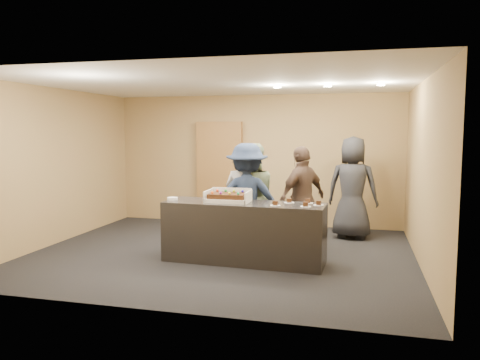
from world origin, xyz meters
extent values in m
plane|color=black|center=(0.00, 0.00, 0.00)|extent=(6.00, 6.00, 0.00)
plane|color=white|center=(0.00, 0.00, 2.70)|extent=(6.00, 6.00, 0.00)
cube|color=#9D784C|center=(0.00, 2.50, 1.35)|extent=(6.00, 0.04, 2.70)
cube|color=#9D784C|center=(0.00, -2.50, 1.35)|extent=(6.00, 0.04, 2.70)
cube|color=#9D784C|center=(-3.00, 0.00, 1.35)|extent=(0.04, 5.00, 2.70)
cube|color=#9D784C|center=(3.00, 0.00, 1.35)|extent=(0.04, 5.00, 2.70)
cube|color=black|center=(0.46, -0.39, 0.45)|extent=(2.43, 0.80, 0.90)
cube|color=brown|center=(-0.76, 2.41, 1.08)|extent=(0.98, 0.15, 2.15)
cube|color=white|center=(0.22, -0.39, 0.93)|extent=(0.63, 0.44, 0.06)
cube|color=white|center=(-0.10, -0.39, 0.99)|extent=(0.02, 0.44, 0.17)
cube|color=white|center=(0.53, -0.39, 0.99)|extent=(0.02, 0.44, 0.17)
cube|color=white|center=(0.22, -0.17, 0.99)|extent=(0.63, 0.02, 0.19)
cube|color=#341B0B|center=(0.22, -0.39, 0.99)|extent=(0.55, 0.38, 0.07)
sphere|color=#EB3F1B|center=(0.01, -0.25, 1.05)|extent=(0.04, 0.04, 0.04)
sphere|color=#178A2C|center=(0.14, -0.25, 1.05)|extent=(0.04, 0.04, 0.04)
sphere|color=#B8DC17|center=(0.27, -0.25, 1.05)|extent=(0.04, 0.04, 0.04)
sphere|color=#2018D2|center=(0.41, -0.25, 1.05)|extent=(0.04, 0.04, 0.04)
sphere|color=#FF5D15|center=(0.01, -0.52, 1.05)|extent=(0.04, 0.04, 0.04)
sphere|color=purple|center=(0.14, -0.52, 1.05)|extent=(0.04, 0.04, 0.04)
sphere|color=yellow|center=(0.27, -0.52, 1.05)|extent=(0.04, 0.04, 0.04)
sphere|color=#25BC70|center=(0.41, -0.52, 1.05)|extent=(0.04, 0.04, 0.04)
cylinder|color=white|center=(-0.67, -0.41, 0.92)|extent=(0.16, 0.16, 0.04)
cylinder|color=white|center=(0.96, -0.56, 0.90)|extent=(0.15, 0.15, 0.01)
cube|color=#341B0B|center=(0.96, -0.56, 0.94)|extent=(0.07, 0.06, 0.06)
cylinder|color=white|center=(1.12, -0.26, 0.90)|extent=(0.15, 0.15, 0.01)
cube|color=#341B0B|center=(1.12, -0.26, 0.94)|extent=(0.07, 0.06, 0.06)
cylinder|color=white|center=(1.39, -0.55, 0.90)|extent=(0.15, 0.15, 0.01)
cube|color=#341B0B|center=(1.39, -0.55, 0.94)|extent=(0.07, 0.06, 0.06)
cylinder|color=white|center=(1.39, -0.23, 0.90)|extent=(0.15, 0.15, 0.01)
cube|color=#341B0B|center=(1.39, -0.23, 0.94)|extent=(0.07, 0.06, 0.06)
cylinder|color=white|center=(1.56, -0.39, 0.90)|extent=(0.15, 0.15, 0.01)
cube|color=#341B0B|center=(1.56, -0.39, 0.94)|extent=(0.07, 0.06, 0.06)
imported|color=#95969A|center=(0.28, 0.20, 0.83)|extent=(0.69, 0.55, 1.65)
imported|color=gray|center=(0.41, 0.33, 0.88)|extent=(1.06, 0.96, 1.76)
imported|color=#1B2741|center=(0.38, 0.14, 0.88)|extent=(1.26, 0.91, 1.77)
imported|color=#503A2E|center=(1.22, 0.58, 0.86)|extent=(0.92, 1.06, 1.72)
imported|color=#222328|center=(2.00, 1.62, 0.93)|extent=(0.99, 0.73, 1.87)
cylinder|color=#FFEAC6|center=(0.80, 0.50, 2.67)|extent=(0.12, 0.12, 0.03)
cylinder|color=#FFEAC6|center=(1.60, 0.50, 2.67)|extent=(0.12, 0.12, 0.03)
cylinder|color=#FFEAC6|center=(2.40, 0.50, 2.67)|extent=(0.12, 0.12, 0.03)
camera|label=1|loc=(2.10, -7.06, 1.96)|focal=35.00mm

